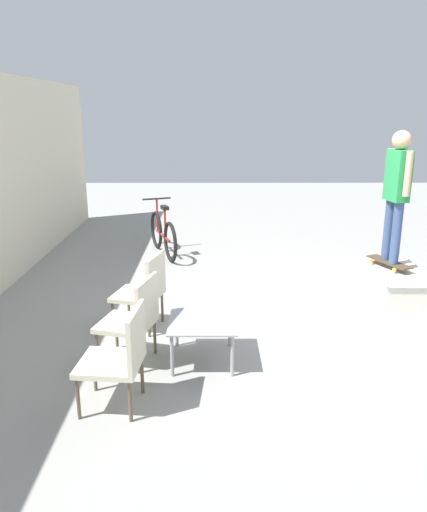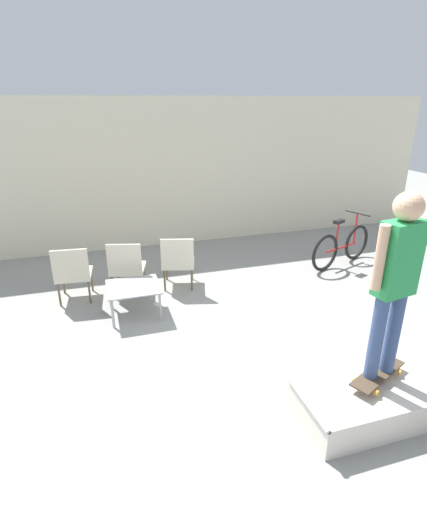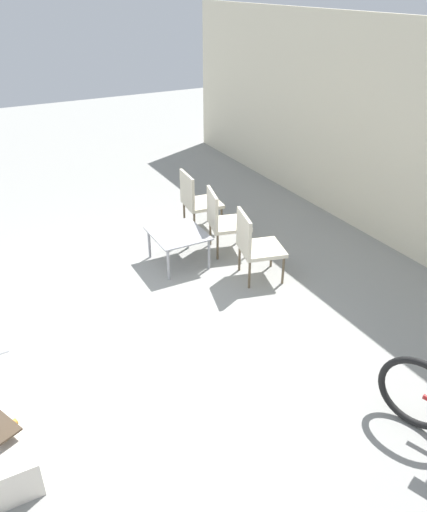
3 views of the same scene
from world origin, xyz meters
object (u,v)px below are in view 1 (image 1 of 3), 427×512
Objects in this scene: patio_chair_left at (120,354)px; skate_ramp_box at (396,281)px; person_skater at (397,186)px; patio_chair_right at (145,288)px; patio_chair_center at (134,317)px; skateboard_on_ramp at (389,262)px; coffee_table at (203,324)px; bicycle at (163,234)px.

skate_ramp_box is at bearing 134.96° from patio_chair_left.
person_skater is 3.69m from patio_chair_right.
skateboard_on_ramp is at bearing 137.58° from patio_chair_center.
patio_chair_left is 1.63m from patio_chair_right.
skateboard_on_ramp is 3.36m from coffee_table.
bicycle is (1.95, 3.47, 0.20)m from skate_ramp_box.
patio_chair_left is 0.58× the size of bicycle.
skate_ramp_box is at bearing -53.50° from coffee_table.
patio_chair_right is (1.63, 0.00, 0.00)m from patio_chair_left.
bicycle reaches higher than patio_chair_left.
person_skater is 2.00× the size of patio_chair_right.
bicycle is (3.14, 0.09, -0.13)m from patio_chair_right.
skateboard_on_ramp is at bearing 36.08° from skate_ramp_box.
skate_ramp_box is at bearing 135.58° from patio_chair_center.
coffee_table is at bearing 106.77° from patio_chair_center.
patio_chair_center is 1.00× the size of patio_chair_right.
bicycle is (3.96, 0.09, -0.13)m from patio_chair_center.
coffee_table is 0.83× the size of patio_chair_left.
patio_chair_right reaches higher than coffee_table.
patio_chair_right is 3.15m from bicycle.
patio_chair_left reaches higher than skateboard_on_ramp.
skate_ramp_box is 1.93× the size of skateboard_on_ramp.
skateboard_on_ramp is 3.55m from patio_chair_right.
skateboard_on_ramp is 0.41× the size of person_skater.
skate_ramp_box is 3.95m from patio_chair_center.
patio_chair_center is at bearing -174.74° from patio_chair_left.
skate_ramp_box is 1.60× the size of patio_chair_left.
bicycle is at bearing 51.83° from person_skater.
skateboard_on_ramp is 0.83× the size of patio_chair_right.
person_skater is at bearing -51.15° from coffee_table.
patio_chair_right is at bearing -165.25° from patio_chair_center.
coffee_table is at bearing 104.58° from skateboard_on_ramp.
person_skater reaches higher than patio_chair_center.
patio_chair_center reaches higher than skate_ramp_box.
patio_chair_left is 4.77m from bicycle.
patio_chair_right is at bearing 109.47° from skate_ramp_box.
person_skater is 2.41× the size of coffee_table.
person_skater reaches higher than coffee_table.
patio_chair_right is at bearing 87.33° from skateboard_on_ramp.
coffee_table is at bearing 145.60° from patio_chair_left.
patio_chair_left is at bearing 107.41° from skateboard_on_ramp.
patio_chair_left is (-2.83, 3.38, 0.33)m from skate_ramp_box.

